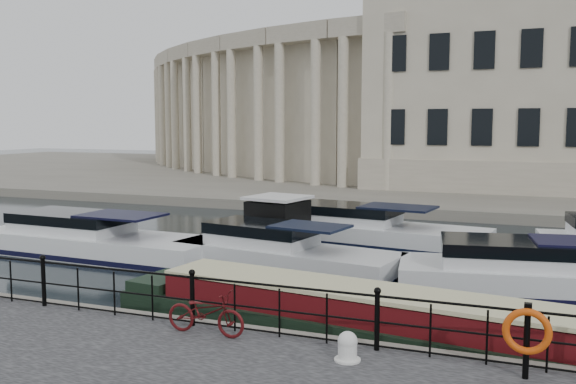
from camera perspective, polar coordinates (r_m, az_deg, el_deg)
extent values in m
plane|color=black|center=(16.15, -4.35, -11.30)|extent=(160.00, 160.00, 0.00)
cube|color=#6B665B|center=(53.46, 14.27, 1.14)|extent=(120.00, 42.00, 0.55)
cylinder|color=black|center=(16.26, -20.90, -7.56)|extent=(0.10, 0.10, 1.10)
sphere|color=black|center=(16.13, -20.98, -5.49)|extent=(0.14, 0.14, 0.14)
cylinder|color=black|center=(13.94, -8.50, -9.50)|extent=(0.10, 0.10, 1.10)
sphere|color=black|center=(13.78, -8.54, -7.10)|extent=(0.14, 0.14, 0.14)
cylinder|color=black|center=(12.49, 7.92, -11.36)|extent=(0.10, 0.10, 1.10)
sphere|color=black|center=(12.32, 7.96, -8.70)|extent=(0.14, 0.14, 0.14)
cylinder|color=black|center=(13.81, -8.53, -7.50)|extent=(24.00, 0.05, 0.05)
cylinder|color=black|center=(13.94, -8.50, -9.50)|extent=(24.00, 0.04, 0.04)
cylinder|color=black|center=(14.07, -8.47, -11.34)|extent=(24.00, 0.04, 0.04)
cube|color=#ADA38C|center=(46.91, 20.92, 9.13)|extent=(20.00, 14.00, 14.00)
cube|color=#9E937F|center=(46.95, 20.64, 1.81)|extent=(20.30, 14.30, 2.00)
cube|color=#ADA38C|center=(44.04, 8.44, 7.73)|extent=(5.73, 4.06, 11.00)
cube|color=#9E937F|center=(42.67, 7.34, 14.40)|extent=(5.62, 2.73, 1.20)
cylinder|color=#ADA38C|center=(41.01, 8.93, 7.00)|extent=(0.70, 0.70, 9.80)
cylinder|color=#ADA38C|center=(42.51, 4.90, 7.02)|extent=(0.70, 0.70, 9.80)
cube|color=#ADA38C|center=(46.78, 2.87, 7.70)|extent=(5.90, 4.56, 11.00)
cube|color=#9E937F|center=(45.62, 1.30, 13.92)|extent=(5.62, 3.30, 1.20)
cylinder|color=#ADA38C|center=(43.73, 2.47, 7.02)|extent=(0.70, 0.70, 9.80)
cylinder|color=#ADA38C|center=(45.85, -0.76, 6.99)|extent=(0.70, 0.70, 9.80)
cube|color=#ADA38C|center=(50.35, -1.56, 7.60)|extent=(5.99, 4.99, 11.00)
cube|color=#9E937F|center=(49.44, -3.39, 13.32)|extent=(5.55, 3.83, 1.20)
cylinder|color=#ADA38C|center=(47.43, -2.64, 6.96)|extent=(0.70, 0.70, 9.80)
cylinder|color=#ADA38C|center=(50.01, -5.05, 6.90)|extent=(0.70, 0.70, 9.80)
cube|color=#ADA38C|center=(54.55, -4.86, 7.48)|extent=(5.99, 5.36, 11.00)
cube|color=#9E937F|center=(53.90, -6.79, 12.70)|extent=(5.40, 4.29, 1.20)
cylinder|color=#ADA38C|center=(51.84, -6.40, 6.86)|extent=(0.70, 0.70, 9.80)
cylinder|color=#ADA38C|center=(54.74, -8.07, 6.81)|extent=(0.70, 0.70, 9.80)
cube|color=#ADA38C|center=(59.19, -7.14, 7.35)|extent=(5.91, 5.64, 11.00)
cube|color=#9E937F|center=(58.80, -9.07, 12.12)|extent=(5.16, 4.70, 1.20)
cylinder|color=#ADA38C|center=(56.75, -8.96, 6.77)|extent=(0.70, 0.70, 9.80)
cylinder|color=#ADA38C|center=(59.86, -10.02, 6.72)|extent=(0.70, 0.70, 9.80)
cube|color=#ADA38C|center=(64.12, -8.56, 7.25)|extent=(5.74, 5.85, 11.00)
cube|color=#9E937F|center=(63.98, -10.42, 11.61)|extent=(4.86, 5.04, 1.20)
cylinder|color=#ADA38C|center=(61.97, -10.54, 6.69)|extent=(0.70, 0.70, 9.80)
cylinder|color=#ADA38C|center=(65.20, -11.10, 6.65)|extent=(0.70, 0.70, 9.80)
cube|color=#ADA38C|center=(69.21, -9.27, 7.16)|extent=(5.49, 5.97, 11.00)
cube|color=#9E937F|center=(69.31, -11.02, 11.18)|extent=(4.48, 5.30, 1.20)
cylinder|color=#ADA38C|center=(67.37, -11.32, 6.63)|extent=(0.70, 0.70, 9.80)
cylinder|color=#ADA38C|center=(70.65, -11.48, 6.61)|extent=(0.70, 0.70, 9.80)
cube|color=#ADA38C|center=(74.36, -9.41, 7.09)|extent=(5.16, 6.00, 11.00)
cube|color=#9E937F|center=(74.69, -11.04, 10.82)|extent=(4.04, 5.49, 1.20)
cylinder|color=#ADA38C|center=(72.84, -11.47, 6.59)|extent=(0.70, 0.70, 9.80)
cylinder|color=#ADA38C|center=(76.11, -11.31, 6.58)|extent=(0.70, 0.70, 9.80)
cube|color=#ADA38C|center=(79.50, -9.08, 7.03)|extent=(4.76, 5.95, 11.00)
cube|color=#9E937F|center=(80.03, -10.58, 10.51)|extent=(3.54, 5.60, 1.20)
cylinder|color=#ADA38C|center=(78.28, -11.12, 6.57)|extent=(0.70, 0.70, 9.80)
cylinder|color=#ADA38C|center=(81.52, -10.70, 6.56)|extent=(0.70, 0.70, 9.80)
imported|color=#4A0D0F|center=(13.36, -7.32, -10.58)|extent=(1.75, 0.63, 0.92)
cylinder|color=silver|center=(12.03, 5.31, -13.88)|extent=(0.35, 0.35, 0.36)
sphere|color=silver|center=(11.97, 5.32, -13.06)|extent=(0.36, 0.36, 0.36)
cylinder|color=silver|center=(12.09, 5.30, -14.61)|extent=(0.48, 0.48, 0.03)
cylinder|color=black|center=(11.77, 20.45, -12.40)|extent=(0.11, 0.11, 1.26)
cube|color=black|center=(11.59, 20.57, -9.44)|extent=(0.13, 0.13, 0.08)
torus|color=#D5480B|center=(11.63, 20.48, -11.54)|extent=(0.80, 0.13, 0.80)
cube|color=black|center=(14.60, 8.84, -12.88)|extent=(14.00, 3.57, 0.83)
cube|color=#500B0F|center=(14.40, 8.89, -10.44)|extent=(11.21, 2.95, 0.65)
cube|color=beige|center=(14.29, 8.91, -8.90)|extent=(11.22, 3.01, 0.09)
cube|color=#6B665B|center=(24.27, -0.91, -5.19)|extent=(3.13, 2.77, 0.23)
cube|color=black|center=(24.08, -0.91, -2.74)|extent=(2.15, 2.15, 1.65)
cube|color=silver|center=(23.95, -0.91, -0.50)|extent=(2.36, 2.36, 0.11)
cube|color=silver|center=(24.56, -16.62, -4.96)|extent=(9.49, 3.21, 1.20)
cube|color=black|center=(24.58, -16.61, -5.14)|extent=(9.58, 3.24, 0.18)
cube|color=silver|center=(25.16, -18.63, -2.80)|extent=(4.31, 2.49, 0.90)
cube|color=black|center=(23.63, -14.64, -2.02)|extent=(2.89, 2.10, 0.08)
cube|color=silver|center=(21.15, -0.24, -6.49)|extent=(7.92, 3.58, 1.20)
cube|color=black|center=(21.16, -0.24, -6.70)|extent=(8.00, 3.62, 0.18)
cube|color=silver|center=(21.45, -2.34, -4.00)|extent=(3.70, 2.49, 0.90)
cube|color=black|center=(20.44, 1.96, -3.09)|extent=(2.53, 2.02, 0.08)
cube|color=silver|center=(19.71, 21.45, -7.88)|extent=(8.15, 3.88, 1.20)
cube|color=black|center=(19.73, 21.44, -8.11)|extent=(8.23, 3.92, 0.18)
cube|color=silver|center=(19.39, 18.80, -5.44)|extent=(3.83, 2.70, 0.90)
cube|color=silver|center=(25.93, 7.38, -4.16)|extent=(9.46, 3.86, 1.20)
cube|color=black|center=(25.95, 7.38, -4.34)|extent=(9.56, 3.90, 0.18)
cube|color=silver|center=(26.21, 5.16, -2.14)|extent=(4.38, 2.74, 0.90)
cube|color=black|center=(25.35, 9.75, -1.35)|extent=(2.98, 2.25, 0.08)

